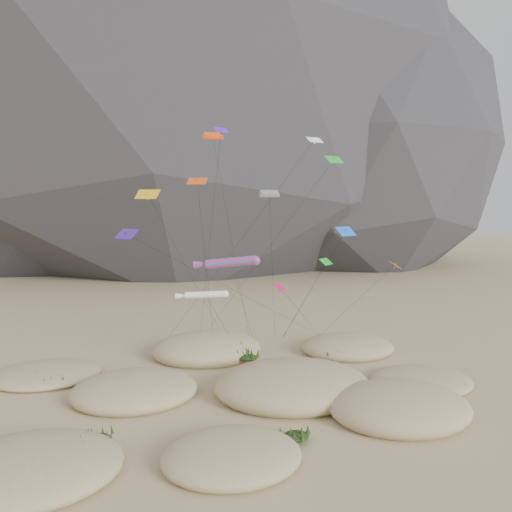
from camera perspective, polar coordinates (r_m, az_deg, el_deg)
The scene contains 10 objects.
ground at distance 48.65m, azimuth 1.89°, elevation -16.91°, with size 500.00×500.00×0.00m, color #CCB789.
rock_headland at distance 171.69m, azimuth -7.08°, elevation 24.10°, with size 226.37×148.64×177.50m.
dunes at distance 51.89m, azimuth -0.82°, elevation -14.53°, with size 49.90×36.62×4.00m.
dune_grass at distance 50.87m, azimuth 0.46°, elevation -14.86°, with size 41.59×27.17×1.45m.
kite_stakes at distance 70.26m, azimuth -1.26°, elevation -9.56°, with size 22.48×4.54×0.30m.
rainbow_tube_kite at distance 55.88m, azimuth -3.17°, elevation -0.74°, with size 9.31×12.68×13.26m.
white_tube_kite at distance 55.03m, azimuth -6.07°, elevation -4.44°, with size 8.53×11.00×9.62m.
orange_parafoil at distance 62.01m, azimuth -4.89°, elevation 13.18°, with size 7.13×6.70×27.57m.
multi_parafoil at distance 60.15m, azimuth 1.53°, elevation 6.92°, with size 4.59×9.81×20.63m.
delta_kites at distance 55.63m, azimuth 1.31°, elevation 4.63°, with size 31.91×19.47×27.35m.
Camera 1 is at (-11.71, -43.30, 18.83)m, focal length 35.00 mm.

